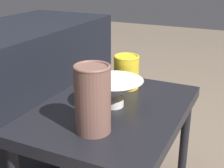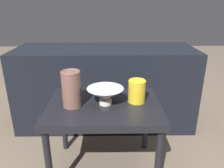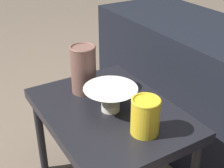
# 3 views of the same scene
# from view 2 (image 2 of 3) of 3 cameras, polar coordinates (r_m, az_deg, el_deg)

# --- Properties ---
(ground_plane) EXTENTS (8.00, 8.00, 0.00)m
(ground_plane) POSITION_cam_2_polar(r_m,az_deg,el_deg) (1.50, -1.91, -20.93)
(ground_plane) COLOR #6B5B4C
(table) EXTENTS (0.64, 0.48, 0.45)m
(table) POSITION_cam_2_polar(r_m,az_deg,el_deg) (1.27, -2.12, -7.39)
(table) COLOR black
(table) RESTS_ON ground_plane
(couch_backdrop) EXTENTS (1.43, 0.50, 0.65)m
(couch_backdrop) POSITION_cam_2_polar(r_m,az_deg,el_deg) (1.84, -1.70, -0.59)
(couch_backdrop) COLOR black
(couch_backdrop) RESTS_ON ground_plane
(bowl) EXTENTS (0.20, 0.20, 0.10)m
(bowl) POSITION_cam_2_polar(r_m,az_deg,el_deg) (1.22, -1.75, -2.63)
(bowl) COLOR silver
(bowl) RESTS_ON table
(vase_textured_left) EXTENTS (0.11, 0.11, 0.20)m
(vase_textured_left) POSITION_cam_2_polar(r_m,az_deg,el_deg) (1.20, -10.54, -1.15)
(vase_textured_left) COLOR brown
(vase_textured_left) RESTS_ON table
(vase_colorful_right) EXTENTS (0.10, 0.10, 0.13)m
(vase_colorful_right) POSITION_cam_2_polar(r_m,az_deg,el_deg) (1.25, 6.51, -1.74)
(vase_colorful_right) COLOR gold
(vase_colorful_right) RESTS_ON table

